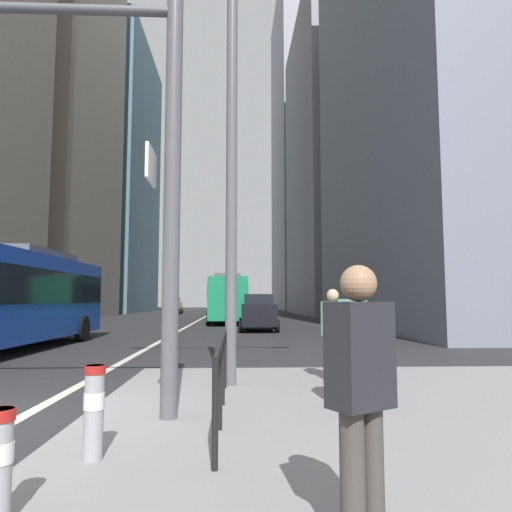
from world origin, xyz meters
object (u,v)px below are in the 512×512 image
at_px(city_bus_red_receding, 227,297).
at_px(pedestrian_walking, 353,338).
at_px(city_bus_blue_oncoming, 5,294).
at_px(car_oncoming_mid, 173,306).
at_px(pedestrian_far, 333,330).
at_px(car_receding_near, 258,312).
at_px(bollard_right, 94,407).
at_px(street_lamp_post, 232,102).
at_px(pedestrian_waiting, 361,389).

relative_size(city_bus_red_receding, pedestrian_walking, 6.73).
bearing_deg(city_bus_blue_oncoming, pedestrian_walking, -44.82).
relative_size(car_oncoming_mid, pedestrian_far, 2.50).
xyz_separation_m(car_receding_near, pedestrian_walking, (0.41, -18.89, 0.12)).
xyz_separation_m(bollard_right, pedestrian_far, (3.13, 4.08, 0.45)).
bearing_deg(car_oncoming_mid, bollard_right, -83.28).
bearing_deg(car_receding_near, pedestrian_far, -87.94).
bearing_deg(city_bus_blue_oncoming, bollard_right, -60.75).
height_order(car_receding_near, pedestrian_far, car_receding_near).
height_order(city_bus_blue_oncoming, pedestrian_walking, city_bus_blue_oncoming).
xyz_separation_m(city_bus_blue_oncoming, pedestrian_far, (9.11, -6.59, -0.75)).
xyz_separation_m(car_oncoming_mid, pedestrian_far, (9.11, -46.71, 0.10)).
bearing_deg(street_lamp_post, city_bus_blue_oncoming, 136.42).
xyz_separation_m(city_bus_red_receding, pedestrian_walking, (2.24, -28.30, -0.72)).
bearing_deg(city_bus_red_receding, street_lamp_post, -88.81).
bearing_deg(car_receding_near, pedestrian_walking, -88.77).
height_order(city_bus_blue_oncoming, bollard_right, city_bus_blue_oncoming).
height_order(pedestrian_waiting, pedestrian_walking, pedestrian_walking).
bearing_deg(pedestrian_waiting, pedestrian_walking, 76.50).
bearing_deg(pedestrian_walking, city_bus_blue_oncoming, 135.18).
height_order(car_oncoming_mid, bollard_right, car_oncoming_mid).
bearing_deg(city_bus_red_receding, pedestrian_waiting, -87.50).
relative_size(car_oncoming_mid, pedestrian_waiting, 2.48).
relative_size(city_bus_blue_oncoming, car_oncoming_mid, 2.83).
bearing_deg(car_oncoming_mid, city_bus_blue_oncoming, -89.99).
xyz_separation_m(car_receding_near, pedestrian_waiting, (-0.44, -22.41, 0.11)).
bearing_deg(pedestrian_far, city_bus_red_receding, 95.33).
relative_size(street_lamp_post, pedestrian_far, 4.74).
relative_size(car_receding_near, pedestrian_walking, 2.59).
distance_m(city_bus_red_receding, pedestrian_walking, 28.39).
height_order(car_receding_near, pedestrian_waiting, car_receding_near).
relative_size(street_lamp_post, pedestrian_walking, 4.62).
height_order(pedestrian_walking, pedestrian_far, pedestrian_walking).
height_order(pedestrian_waiting, pedestrian_far, pedestrian_waiting).
relative_size(city_bus_blue_oncoming, pedestrian_far, 7.08).
bearing_deg(city_bus_red_receding, city_bus_blue_oncoming, -108.96).
bearing_deg(street_lamp_post, pedestrian_walking, -49.57).
height_order(car_oncoming_mid, street_lamp_post, street_lamp_post).
xyz_separation_m(pedestrian_walking, pedestrian_far, (0.19, 2.27, -0.03)).
relative_size(car_receding_near, pedestrian_waiting, 2.64).
xyz_separation_m(city_bus_blue_oncoming, street_lamp_post, (7.22, -6.88, 3.45)).
height_order(city_bus_blue_oncoming, pedestrian_far, city_bus_blue_oncoming).
bearing_deg(pedestrian_far, city_bus_blue_oncoming, 144.10).
bearing_deg(pedestrian_walking, pedestrian_waiting, -103.50).
distance_m(bollard_right, pedestrian_walking, 3.48).
bearing_deg(car_receding_near, city_bus_red_receding, 101.01).
height_order(street_lamp_post, bollard_right, street_lamp_post).
distance_m(city_bus_red_receding, car_oncoming_mid, 21.75).
bearing_deg(city_bus_blue_oncoming, pedestrian_waiting, -56.90).
bearing_deg(car_oncoming_mid, pedestrian_walking, -79.68).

